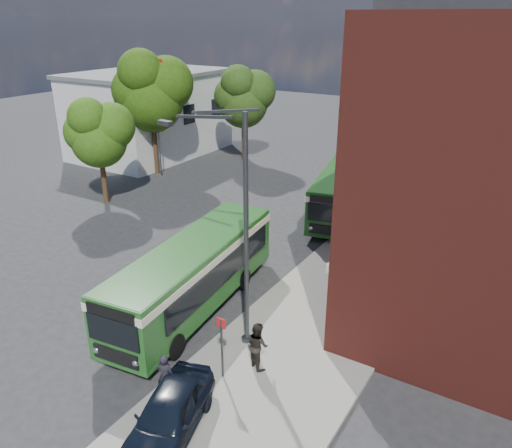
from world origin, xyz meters
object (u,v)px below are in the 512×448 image
Objects in this scene: bus_front at (193,270)px; bus_rear at (344,187)px; street_lamp at (238,229)px; parked_car at (169,414)px.

bus_front is 13.88m from bus_rear.
bus_front is (-3.00, 1.03, -2.96)m from street_lamp.
parked_car is at bearing -57.81° from bus_front.
parked_car is (2.73, -20.01, -0.96)m from bus_rear.
bus_front and bus_rear have the same top height.
bus_rear is 2.52× the size of parked_car.
street_lamp reaches higher than parked_car.
bus_rear reaches higher than parked_car.
bus_front is at bearing 160.96° from street_lamp.
bus_rear is (-1.83, 14.86, -2.96)m from street_lamp.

